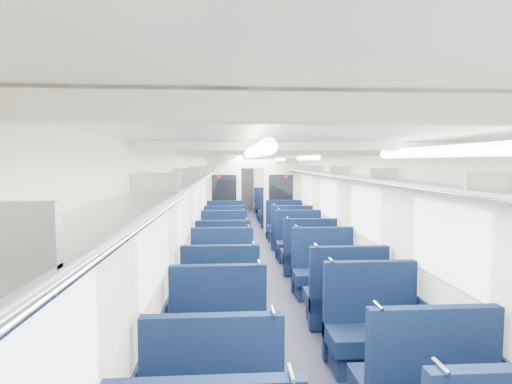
# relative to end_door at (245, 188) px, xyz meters

# --- Properties ---
(floor) EXTENTS (2.80, 18.00, 0.01)m
(floor) POSITION_rel_end_door_xyz_m (0.00, -8.94, -1.00)
(floor) COLOR black
(floor) RESTS_ON ground
(ceiling) EXTENTS (2.80, 18.00, 0.01)m
(ceiling) POSITION_rel_end_door_xyz_m (0.00, -8.94, 1.35)
(ceiling) COLOR white
(ceiling) RESTS_ON wall_left
(wall_left) EXTENTS (0.02, 18.00, 2.35)m
(wall_left) POSITION_rel_end_door_xyz_m (-1.40, -8.94, 0.18)
(wall_left) COLOR silver
(wall_left) RESTS_ON floor
(dado_left) EXTENTS (0.03, 17.90, 0.70)m
(dado_left) POSITION_rel_end_door_xyz_m (-1.39, -8.94, -0.65)
(dado_left) COLOR black
(dado_left) RESTS_ON floor
(wall_right) EXTENTS (0.02, 18.00, 2.35)m
(wall_right) POSITION_rel_end_door_xyz_m (1.40, -8.94, 0.18)
(wall_right) COLOR silver
(wall_right) RESTS_ON floor
(dado_right) EXTENTS (0.03, 17.90, 0.70)m
(dado_right) POSITION_rel_end_door_xyz_m (1.39, -8.94, -0.65)
(dado_right) COLOR black
(dado_right) RESTS_ON floor
(wall_far) EXTENTS (2.80, 0.02, 2.35)m
(wall_far) POSITION_rel_end_door_xyz_m (0.00, 0.06, 0.18)
(wall_far) COLOR silver
(wall_far) RESTS_ON floor
(luggage_rack_left) EXTENTS (0.36, 17.40, 0.18)m
(luggage_rack_left) POSITION_rel_end_door_xyz_m (-1.21, -8.94, 0.97)
(luggage_rack_left) COLOR #B2B5BA
(luggage_rack_left) RESTS_ON wall_left
(luggage_rack_right) EXTENTS (0.36, 17.40, 0.18)m
(luggage_rack_right) POSITION_rel_end_door_xyz_m (1.21, -8.94, 0.97)
(luggage_rack_right) COLOR #B2B5BA
(luggage_rack_right) RESTS_ON wall_right
(windows) EXTENTS (2.78, 15.60, 0.75)m
(windows) POSITION_rel_end_door_xyz_m (0.00, -9.40, 0.42)
(windows) COLOR white
(windows) RESTS_ON wall_left
(ceiling_fittings) EXTENTS (2.70, 16.06, 0.11)m
(ceiling_fittings) POSITION_rel_end_door_xyz_m (0.00, -9.20, 1.29)
(ceiling_fittings) COLOR silver
(ceiling_fittings) RESTS_ON ceiling
(end_door) EXTENTS (0.75, 0.06, 2.00)m
(end_door) POSITION_rel_end_door_xyz_m (0.00, 0.00, 0.00)
(end_door) COLOR black
(end_door) RESTS_ON floor
(bulkhead) EXTENTS (2.80, 0.10, 2.35)m
(bulkhead) POSITION_rel_end_door_xyz_m (-0.00, -5.67, 0.23)
(bulkhead) COLOR silver
(bulkhead) RESTS_ON floor
(seat_6) EXTENTS (1.03, 0.57, 1.15)m
(seat_6) POSITION_rel_end_door_xyz_m (-0.83, -13.81, -0.65)
(seat_6) COLOR #0C1939
(seat_6) RESTS_ON floor
(seat_7) EXTENTS (1.03, 0.57, 1.15)m
(seat_7) POSITION_rel_end_door_xyz_m (0.83, -13.77, -0.65)
(seat_7) COLOR #0C1939
(seat_7) RESTS_ON floor
(seat_8) EXTENTS (1.03, 0.57, 1.15)m
(seat_8) POSITION_rel_end_door_xyz_m (-0.83, -12.55, -0.65)
(seat_8) COLOR #0C1939
(seat_8) RESTS_ON floor
(seat_9) EXTENTS (1.03, 0.57, 1.15)m
(seat_9) POSITION_rel_end_door_xyz_m (0.83, -12.72, -0.65)
(seat_9) COLOR #0C1939
(seat_9) RESTS_ON floor
(seat_10) EXTENTS (1.03, 0.57, 1.15)m
(seat_10) POSITION_rel_end_door_xyz_m (-0.83, -11.46, -0.65)
(seat_10) COLOR #0C1939
(seat_10) RESTS_ON floor
(seat_11) EXTENTS (1.03, 0.57, 1.15)m
(seat_11) POSITION_rel_end_door_xyz_m (0.83, -11.53, -0.65)
(seat_11) COLOR #0C1939
(seat_11) RESTS_ON floor
(seat_12) EXTENTS (1.03, 0.57, 1.15)m
(seat_12) POSITION_rel_end_door_xyz_m (-0.83, -10.37, -0.65)
(seat_12) COLOR #0C1939
(seat_12) RESTS_ON floor
(seat_13) EXTENTS (1.03, 0.57, 1.15)m
(seat_13) POSITION_rel_end_door_xyz_m (0.83, -10.26, -0.65)
(seat_13) COLOR #0C1939
(seat_13) RESTS_ON floor
(seat_14) EXTENTS (1.03, 0.57, 1.15)m
(seat_14) POSITION_rel_end_door_xyz_m (-0.83, -9.15, -0.65)
(seat_14) COLOR #0C1939
(seat_14) RESTS_ON floor
(seat_15) EXTENTS (1.03, 0.57, 1.15)m
(seat_15) POSITION_rel_end_door_xyz_m (0.83, -9.20, -0.65)
(seat_15) COLOR #0C1939
(seat_15) RESTS_ON floor
(seat_16) EXTENTS (1.03, 0.57, 1.15)m
(seat_16) POSITION_rel_end_door_xyz_m (-0.83, -7.94, -0.65)
(seat_16) COLOR #0C1939
(seat_16) RESTS_ON floor
(seat_17) EXTENTS (1.03, 0.57, 1.15)m
(seat_17) POSITION_rel_end_door_xyz_m (0.83, -8.02, -0.65)
(seat_17) COLOR #0C1939
(seat_17) RESTS_ON floor
(seat_18) EXTENTS (1.03, 0.57, 1.15)m
(seat_18) POSITION_rel_end_door_xyz_m (-0.83, -6.96, -0.65)
(seat_18) COLOR #0C1939
(seat_18) RESTS_ON floor
(seat_19) EXTENTS (1.03, 0.57, 1.15)m
(seat_19) POSITION_rel_end_door_xyz_m (0.83, -6.88, -0.65)
(seat_19) COLOR #0C1939
(seat_19) RESTS_ON floor
(seat_20) EXTENTS (1.03, 0.57, 1.15)m
(seat_20) POSITION_rel_end_door_xyz_m (-0.83, -4.88, -0.65)
(seat_20) COLOR #0C1939
(seat_20) RESTS_ON floor
(seat_21) EXTENTS (1.03, 0.57, 1.15)m
(seat_21) POSITION_rel_end_door_xyz_m (0.83, -4.81, -0.65)
(seat_21) COLOR #0C1939
(seat_21) RESTS_ON floor
(seat_22) EXTENTS (1.03, 0.57, 1.15)m
(seat_22) POSITION_rel_end_door_xyz_m (-0.83, -3.70, -0.65)
(seat_22) COLOR #0C1939
(seat_22) RESTS_ON floor
(seat_23) EXTENTS (1.03, 0.57, 1.15)m
(seat_23) POSITION_rel_end_door_xyz_m (0.83, -3.63, -0.65)
(seat_23) COLOR #0C1939
(seat_23) RESTS_ON floor
(seat_24) EXTENTS (1.03, 0.57, 1.15)m
(seat_24) POSITION_rel_end_door_xyz_m (-0.83, -2.60, -0.65)
(seat_24) COLOR #0C1939
(seat_24) RESTS_ON floor
(seat_25) EXTENTS (1.03, 0.57, 1.15)m
(seat_25) POSITION_rel_end_door_xyz_m (0.83, -2.55, -0.65)
(seat_25) COLOR #0C1939
(seat_25) RESTS_ON floor
(seat_26) EXTENTS (1.03, 0.57, 1.15)m
(seat_26) POSITION_rel_end_door_xyz_m (-0.83, -1.42, -0.65)
(seat_26) COLOR #0C1939
(seat_26) RESTS_ON floor
(seat_27) EXTENTS (1.03, 0.57, 1.15)m
(seat_27) POSITION_rel_end_door_xyz_m (0.83, -1.45, -0.65)
(seat_27) COLOR #0C1939
(seat_27) RESTS_ON floor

